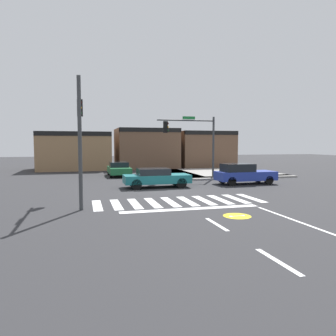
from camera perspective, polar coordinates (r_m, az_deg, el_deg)
The scene contains 11 objects.
ground_plane at distance 21.48m, azimuth -1.51°, elevation -3.90°, with size 120.00×120.00×0.00m, color #2B2B2D.
crosswalk_near at distance 17.19m, azimuth 1.97°, elevation -5.97°, with size 9.00×2.94×0.01m.
lane_markings at distance 10.97m, azimuth 19.49°, elevation -12.21°, with size 6.80×20.25×0.01m.
bike_detector_marking at distance 14.12m, azimuth 12.20°, elevation -8.35°, with size 1.19×1.19×0.01m.
curb_corner_northeast at distance 33.08m, azimuth 9.11°, elevation -0.91°, with size 10.00×10.60×0.15m.
storefront_row at distance 40.65m, azimuth -5.09°, elevation 3.32°, with size 23.92×7.02×4.94m.
traffic_signal_northeast at distance 27.35m, azimuth 4.32°, elevation 5.81°, with size 5.09×0.32×5.39m.
traffic_signal_southwest at distance 16.99m, azimuth -15.44°, elevation 8.09°, with size 0.32×4.91×6.17m.
car_blue at distance 25.10m, azimuth 13.27°, elevation -0.99°, with size 4.52×1.80×1.57m.
car_teal at distance 22.57m, azimuth -2.14°, elevation -1.68°, with size 4.65×1.84×1.35m.
car_green at distance 30.82m, azimuth -8.73°, elevation -0.18°, with size 1.95×4.18×1.33m.
Camera 1 is at (-4.89, -20.69, 3.09)m, focal length 34.22 mm.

